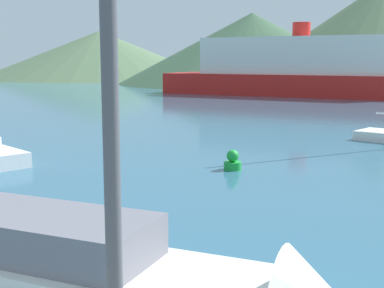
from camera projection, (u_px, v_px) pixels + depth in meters
The scene contains 5 objects.
motorboat_near at pixel (119, 279), 8.99m from camera, with size 8.78×2.47×2.16m.
ferry_distant at pixel (300, 70), 59.76m from camera, with size 31.44×9.36×8.05m.
buoy_marker at pixel (233, 161), 19.95m from camera, with size 0.66×0.66×0.75m.
hill_west at pixel (100, 55), 113.22m from camera, with size 49.57×49.57×9.81m.
hill_central at pixel (252, 48), 87.85m from camera, with size 44.09×44.09×11.48m.
Camera 1 is at (8.41, -2.51, 4.12)m, focal length 50.00 mm.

